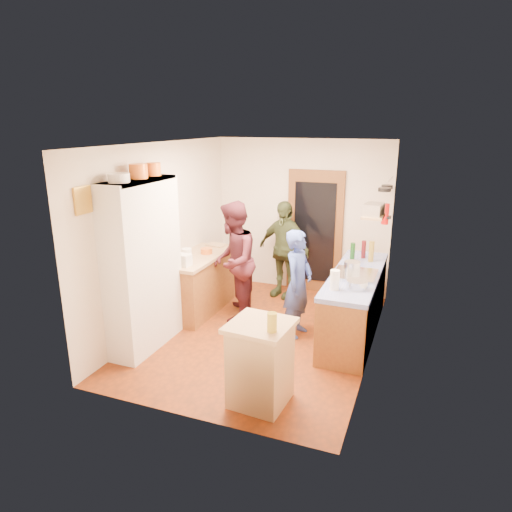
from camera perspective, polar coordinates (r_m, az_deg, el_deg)
The scene contains 44 objects.
floor at distance 6.49m, azimuth 0.56°, elevation -9.84°, with size 3.00×4.00×0.02m, color maroon.
ceiling at distance 5.82m, azimuth 0.63°, elevation 13.96°, with size 3.00×4.00×0.02m, color silver.
wall_back at distance 7.88m, azimuth 5.72°, elevation 4.97°, with size 3.00×0.02×2.60m, color beige.
wall_front at distance 4.29m, azimuth -8.86°, elevation -5.20°, with size 3.00×0.02×2.60m, color beige.
wall_left at distance 6.68m, azimuth -11.65°, elevation 2.59°, with size 0.02×4.00×2.60m, color beige.
wall_right at distance 5.69m, azimuth 14.99°, elevation -0.07°, with size 0.02×4.00×2.60m, color beige.
door_frame at distance 7.84m, azimuth 7.35°, elevation 2.98°, with size 0.95×0.06×2.10m, color brown.
door_glass at distance 7.81m, azimuth 7.29°, elevation 2.92°, with size 0.70×0.02×1.70m, color black.
hutch_body at distance 5.98m, azimuth -13.91°, elevation -1.20°, with size 0.40×1.20×2.20m, color silver.
hutch_top_shelf at distance 5.75m, azimuth -14.66°, elevation 9.10°, with size 0.40×1.14×0.04m, color silver.
plate_stack at distance 5.47m, azimuth -16.78°, elevation 9.34°, with size 0.25×0.25×0.10m, color white.
orange_pot_a at distance 5.78m, azimuth -14.48°, elevation 10.23°, with size 0.22×0.22×0.18m, color orange.
orange_pot_b at distance 6.04m, azimuth -12.70°, elevation 10.55°, with size 0.19×0.19×0.16m, color orange.
left_counter_base at distance 7.15m, azimuth -7.22°, elevation -3.60°, with size 0.60×1.40×0.85m, color brown.
left_counter_top at distance 7.01m, azimuth -7.35°, elevation -0.14°, with size 0.64×1.44×0.05m, color tan.
toaster at distance 6.53m, azimuth -9.11°, elevation -0.48°, with size 0.22×0.15×0.17m, color white.
kettle at distance 6.81m, azimuth -8.66°, elevation 0.25°, with size 0.15×0.15×0.17m, color white.
orange_bowl at distance 7.09m, azimuth -6.21°, elevation 0.64°, with size 0.18×0.18×0.08m, color orange.
chopping_board at distance 7.53m, azimuth -4.99°, elevation 1.39°, with size 0.30×0.22×0.03m, color tan.
right_counter_base at distance 6.49m, azimuth 12.19°, elevation -6.07°, with size 0.60×2.20×0.84m, color brown.
right_counter_top at distance 6.33m, azimuth 12.44°, elevation -2.30°, with size 0.62×2.22×0.06m, color #213CBD.
hob at distance 6.18m, azimuth 12.26°, elevation -2.26°, with size 0.55×0.58×0.04m, color silver.
pot_on_hob at distance 6.20m, azimuth 11.92°, elevation -1.31°, with size 0.21×0.21×0.14m, color silver.
bottle_a at distance 6.80m, azimuth 11.98°, elevation 0.51°, with size 0.07×0.07×0.27m, color #143F14.
bottle_b at distance 6.98m, azimuth 13.30°, elevation 0.82°, with size 0.07×0.07×0.27m, color #591419.
bottle_c at distance 6.82m, azimuth 14.22°, elevation 0.55°, with size 0.08×0.08×0.30m, color olive.
paper_towel at distance 5.61m, azimuth 9.83°, elevation -2.96°, with size 0.11×0.11×0.25m, color white.
mixing_bowl at distance 5.73m, azimuth 12.53°, elevation -3.48°, with size 0.26×0.26×0.10m, color silver.
island_base at distance 4.88m, azimuth 0.54°, elevation -13.53°, with size 0.55×0.55×0.86m, color tan.
island_top at distance 4.66m, azimuth 0.56°, elevation -8.68°, with size 0.62×0.62×0.05m, color tan.
cutting_board at distance 4.72m, azimuth 0.27°, elevation -8.23°, with size 0.35×0.28×0.02m, color white.
oil_jar at distance 4.45m, azimuth 2.02°, elevation -8.28°, with size 0.10×0.10×0.19m, color #AD9E2D.
pan_rail at distance 7.04m, azimuth 16.48°, elevation 9.18°, with size 0.02×0.02×0.65m, color silver.
pan_hang_a at distance 6.89m, azimuth 15.76°, elevation 7.99°, with size 0.18×0.18×0.05m, color black.
pan_hang_b at distance 7.09m, azimuth 15.91°, elevation 8.04°, with size 0.16×0.16×0.05m, color black.
pan_hang_c at distance 7.29m, azimuth 16.08°, elevation 8.32°, with size 0.17×0.17×0.05m, color black.
wall_shelf at distance 6.05m, azimuth 14.44°, elevation 4.84°, with size 0.26×0.42×0.03m, color tan.
radio at distance 6.03m, azimuth 14.50°, elevation 5.68°, with size 0.22×0.30×0.15m, color silver.
ext_bracket at distance 7.31m, azimuth 16.30°, elevation 4.66°, with size 0.06×0.10×0.04m, color black.
fire_extinguisher at distance 7.30m, azimuth 15.86°, elevation 5.09°, with size 0.11×0.11×0.32m, color red.
picture_frame at distance 5.30m, azimuth -20.84°, elevation 6.54°, with size 0.03×0.25×0.30m, color gold.
person_hob at distance 6.21m, azimuth 5.43°, elevation -3.57°, with size 0.54×0.36×1.49m, color #32479E.
person_left at distance 6.76m, azimuth -2.54°, elevation -0.56°, with size 0.86×0.67×1.77m, color #401720.
person_back at distance 7.59m, azimuth 3.53°, elevation 0.80°, with size 0.96×0.40×1.63m, color #343E22.
Camera 1 is at (2.02, -5.45, 2.88)m, focal length 32.00 mm.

